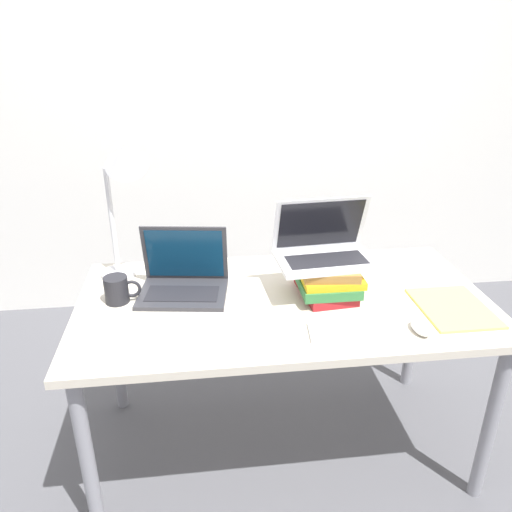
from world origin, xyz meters
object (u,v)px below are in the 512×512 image
(book_stack, at_px, (327,279))
(laptop_on_books, at_px, (324,248))
(desk_lamp, at_px, (123,173))
(mouse, at_px, (421,327))
(laptop_left, at_px, (184,280))
(mug, at_px, (117,290))
(notepad, at_px, (453,308))
(wireless_keyboard, at_px, (349,332))

(book_stack, xyz_separation_m, laptop_on_books, (-0.01, 0.04, 0.11))
(desk_lamp, bearing_deg, mouse, -28.00)
(laptop_left, relative_size, book_stack, 1.37)
(mouse, relative_size, mug, 0.79)
(book_stack, xyz_separation_m, mouse, (0.24, -0.29, -0.05))
(mug, bearing_deg, mouse, -17.74)
(laptop_on_books, height_order, desk_lamp, desk_lamp)
(book_stack, height_order, laptop_on_books, laptop_on_books)
(laptop_on_books, relative_size, mouse, 3.54)
(laptop_left, distance_m, notepad, 0.99)
(wireless_keyboard, xyz_separation_m, mug, (-0.78, 0.31, 0.04))
(laptop_left, xyz_separation_m, book_stack, (0.54, -0.09, 0.01))
(desk_lamp, bearing_deg, mug, -101.05)
(desk_lamp, bearing_deg, notepad, -18.84)
(laptop_left, distance_m, mug, 0.24)
(notepad, bearing_deg, wireless_keyboard, -165.45)
(book_stack, relative_size, mouse, 2.47)
(book_stack, distance_m, mouse, 0.38)
(laptop_on_books, distance_m, mug, 0.77)
(laptop_on_books, height_order, wireless_keyboard, laptop_on_books)
(laptop_on_books, xyz_separation_m, mug, (-0.76, 0.00, -0.13))
(wireless_keyboard, distance_m, mouse, 0.24)
(notepad, bearing_deg, book_stack, 159.05)
(mouse, bearing_deg, wireless_keyboard, 175.87)
(wireless_keyboard, distance_m, notepad, 0.43)
(desk_lamp, bearing_deg, book_stack, -17.60)
(laptop_left, bearing_deg, laptop_on_books, -5.40)
(notepad, bearing_deg, laptop_on_books, 155.51)
(laptop_left, xyz_separation_m, laptop_on_books, (0.52, -0.05, 0.13))
(laptop_left, distance_m, book_stack, 0.54)
(laptop_on_books, relative_size, notepad, 1.22)
(mouse, bearing_deg, book_stack, 130.35)
(mug, bearing_deg, wireless_keyboard, -21.58)
(laptop_left, bearing_deg, mug, -168.74)
(laptop_on_books, height_order, mug, laptop_on_books)
(laptop_left, bearing_deg, wireless_keyboard, -33.35)
(wireless_keyboard, relative_size, notepad, 0.90)
(notepad, relative_size, desk_lamp, 0.52)
(desk_lamp, bearing_deg, laptop_left, -36.32)
(book_stack, relative_size, notepad, 0.85)
(laptop_on_books, distance_m, mouse, 0.44)
(mug, distance_m, desk_lamp, 0.43)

